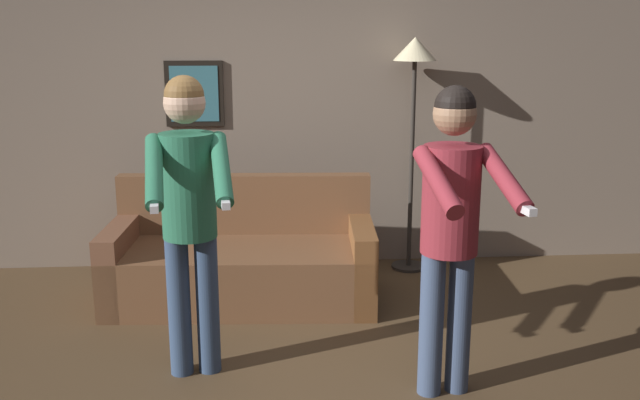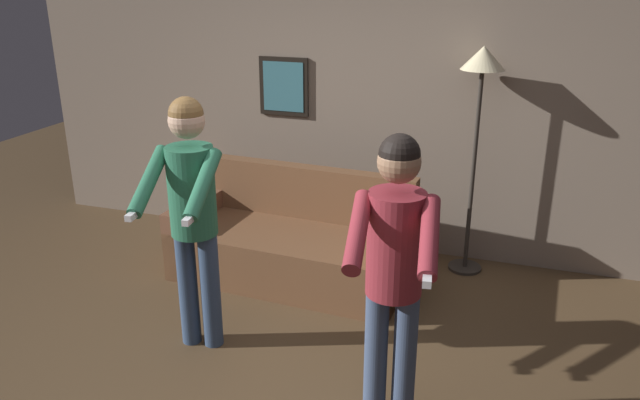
# 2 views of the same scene
# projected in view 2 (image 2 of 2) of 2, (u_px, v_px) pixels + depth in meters

# --- Properties ---
(ground_plane) EXTENTS (12.00, 12.00, 0.00)m
(ground_plane) POSITION_uv_depth(u_px,v_px,m) (261.00, 383.00, 3.88)
(ground_plane) COLOR brown
(back_wall_assembly) EXTENTS (6.40, 0.09, 2.60)m
(back_wall_assembly) POSITION_uv_depth(u_px,v_px,m) (361.00, 105.00, 5.45)
(back_wall_assembly) COLOR gray
(back_wall_assembly) RESTS_ON ground_plane
(couch) EXTENTS (1.94, 0.96, 0.87)m
(couch) POSITION_uv_depth(u_px,v_px,m) (293.00, 245.00, 5.14)
(couch) COLOR brown
(couch) RESTS_ON ground_plane
(torchiere_lamp) EXTENTS (0.34, 0.34, 1.88)m
(torchiere_lamp) POSITION_uv_depth(u_px,v_px,m) (481.00, 86.00, 4.81)
(torchiere_lamp) COLOR #332D28
(torchiere_lamp) RESTS_ON ground_plane
(person_standing_left) EXTENTS (0.49, 0.69, 1.71)m
(person_standing_left) POSITION_uv_depth(u_px,v_px,m) (192.00, 203.00, 3.93)
(person_standing_left) COLOR #354A6B
(person_standing_left) RESTS_ON ground_plane
(person_standing_right) EXTENTS (0.50, 0.66, 1.67)m
(person_standing_right) POSITION_uv_depth(u_px,v_px,m) (395.00, 259.00, 3.24)
(person_standing_right) COLOR #405172
(person_standing_right) RESTS_ON ground_plane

